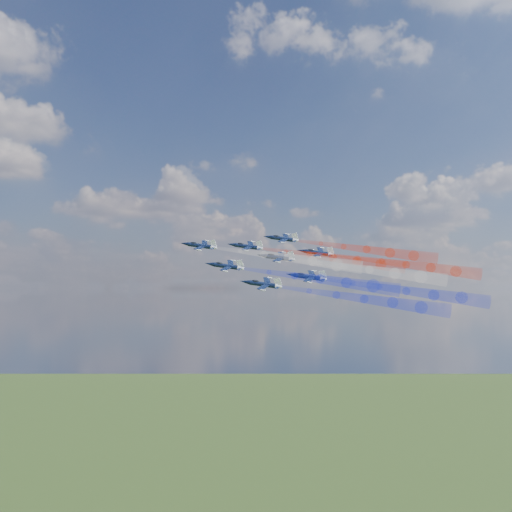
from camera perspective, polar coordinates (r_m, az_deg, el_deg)
jet_lead at (r=179.42m, az=-4.95°, el=0.91°), size 14.15×13.93×7.35m
trail_lead at (r=174.45m, az=2.84°, el=-0.13°), size 32.32×30.14×10.26m
jet_inner_left at (r=168.46m, az=-2.65°, el=-0.90°), size 14.15×13.93×7.35m
trail_inner_left at (r=164.69m, az=5.70°, el=-2.05°), size 32.32×30.14×10.26m
jet_inner_right at (r=184.50m, az=-0.83°, el=0.85°), size 14.15×13.93×7.35m
trail_inner_right at (r=181.25m, az=6.80°, el=-0.16°), size 32.32×30.14×10.26m
jet_outer_left at (r=158.18m, az=0.60°, el=-2.51°), size 14.15×13.93×7.35m
trail_outer_left at (r=156.01m, az=9.54°, el=-3.74°), size 32.32×30.14×10.26m
jet_center_third at (r=175.11m, az=1.92°, el=-0.13°), size 14.15×13.93×7.35m
trail_center_third at (r=173.18m, az=9.98°, el=-1.21°), size 32.32×30.14×10.26m
jet_outer_right at (r=190.72m, az=2.35°, el=1.54°), size 14.15×13.93×7.35m
trail_outer_right at (r=188.74m, az=9.75°, el=0.57°), size 32.32×30.14×10.26m
jet_rear_left at (r=165.76m, az=4.63°, el=-1.85°), size 14.15×13.93×7.35m
trail_rear_left at (r=165.19m, az=13.14°, el=-2.99°), size 32.32×30.14×10.26m
jet_rear_right at (r=183.16m, az=5.42°, el=0.29°), size 14.15×13.93×7.35m
trail_rear_right at (r=182.63m, az=13.12°, el=-0.73°), size 32.32×30.14×10.26m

